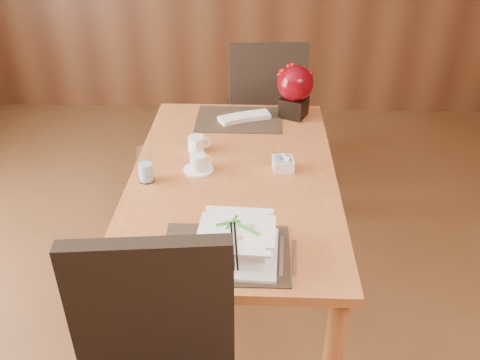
{
  "coord_description": "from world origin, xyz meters",
  "views": [
    {
      "loc": [
        0.11,
        -1.32,
        1.91
      ],
      "look_at": [
        0.04,
        0.35,
        0.87
      ],
      "focal_mm": 38.0,
      "sensor_mm": 36.0,
      "label": 1
    }
  ],
  "objects_px": {
    "dining_table": "(234,191)",
    "coffee_cup": "(198,164)",
    "water_glass": "(145,165)",
    "berry_decor": "(295,88)",
    "far_chair": "(265,108)",
    "soup_setting": "(237,242)",
    "bread_plate": "(118,274)",
    "creamer_jug": "(196,144)",
    "sugar_caddy": "(283,164)"
  },
  "relations": [
    {
      "from": "berry_decor",
      "to": "bread_plate",
      "type": "distance_m",
      "value": 1.44
    },
    {
      "from": "coffee_cup",
      "to": "sugar_caddy",
      "type": "relative_size",
      "value": 1.51
    },
    {
      "from": "water_glass",
      "to": "sugar_caddy",
      "type": "height_order",
      "value": "water_glass"
    },
    {
      "from": "water_glass",
      "to": "berry_decor",
      "type": "relative_size",
      "value": 0.56
    },
    {
      "from": "soup_setting",
      "to": "bread_plate",
      "type": "bearing_deg",
      "value": -160.65
    },
    {
      "from": "soup_setting",
      "to": "far_chair",
      "type": "distance_m",
      "value": 1.66
    },
    {
      "from": "coffee_cup",
      "to": "water_glass",
      "type": "distance_m",
      "value": 0.24
    },
    {
      "from": "far_chair",
      "to": "dining_table",
      "type": "bearing_deg",
      "value": 76.89
    },
    {
      "from": "soup_setting",
      "to": "far_chair",
      "type": "relative_size",
      "value": 0.28
    },
    {
      "from": "bread_plate",
      "to": "far_chair",
      "type": "xyz_separation_m",
      "value": [
        0.49,
        1.75,
        -0.17
      ]
    },
    {
      "from": "berry_decor",
      "to": "far_chair",
      "type": "bearing_deg",
      "value": 107.17
    },
    {
      "from": "dining_table",
      "to": "sugar_caddy",
      "type": "relative_size",
      "value": 16.86
    },
    {
      "from": "water_glass",
      "to": "far_chair",
      "type": "height_order",
      "value": "far_chair"
    },
    {
      "from": "berry_decor",
      "to": "coffee_cup",
      "type": "bearing_deg",
      "value": -127.17
    },
    {
      "from": "coffee_cup",
      "to": "bread_plate",
      "type": "height_order",
      "value": "coffee_cup"
    },
    {
      "from": "dining_table",
      "to": "far_chair",
      "type": "height_order",
      "value": "far_chair"
    },
    {
      "from": "creamer_jug",
      "to": "soup_setting",
      "type": "bearing_deg",
      "value": -81.24
    },
    {
      "from": "soup_setting",
      "to": "far_chair",
      "type": "bearing_deg",
      "value": 88.93
    },
    {
      "from": "dining_table",
      "to": "berry_decor",
      "type": "distance_m",
      "value": 0.72
    },
    {
      "from": "dining_table",
      "to": "coffee_cup",
      "type": "xyz_separation_m",
      "value": [
        -0.16,
        0.02,
        0.13
      ]
    },
    {
      "from": "coffee_cup",
      "to": "creamer_jug",
      "type": "xyz_separation_m",
      "value": [
        -0.03,
        0.18,
        0.0
      ]
    },
    {
      "from": "water_glass",
      "to": "far_chair",
      "type": "xyz_separation_m",
      "value": [
        0.52,
        1.16,
        -0.24
      ]
    },
    {
      "from": "dining_table",
      "to": "coffee_cup",
      "type": "bearing_deg",
      "value": 173.9
    },
    {
      "from": "creamer_jug",
      "to": "bread_plate",
      "type": "relative_size",
      "value": 0.73
    },
    {
      "from": "coffee_cup",
      "to": "far_chair",
      "type": "height_order",
      "value": "far_chair"
    },
    {
      "from": "coffee_cup",
      "to": "water_glass",
      "type": "height_order",
      "value": "water_glass"
    },
    {
      "from": "soup_setting",
      "to": "bread_plate",
      "type": "distance_m",
      "value": 0.41
    },
    {
      "from": "coffee_cup",
      "to": "creamer_jug",
      "type": "height_order",
      "value": "coffee_cup"
    },
    {
      "from": "water_glass",
      "to": "bread_plate",
      "type": "xyz_separation_m",
      "value": [
        0.02,
        -0.59,
        -0.07
      ]
    },
    {
      "from": "soup_setting",
      "to": "coffee_cup",
      "type": "distance_m",
      "value": 0.6
    },
    {
      "from": "berry_decor",
      "to": "far_chair",
      "type": "xyz_separation_m",
      "value": [
        -0.15,
        0.47,
        -0.32
      ]
    },
    {
      "from": "coffee_cup",
      "to": "sugar_caddy",
      "type": "distance_m",
      "value": 0.38
    },
    {
      "from": "coffee_cup",
      "to": "bread_plate",
      "type": "distance_m",
      "value": 0.71
    },
    {
      "from": "sugar_caddy",
      "to": "water_glass",
      "type": "bearing_deg",
      "value": -168.44
    },
    {
      "from": "soup_setting",
      "to": "creamer_jug",
      "type": "distance_m",
      "value": 0.79
    },
    {
      "from": "dining_table",
      "to": "soup_setting",
      "type": "height_order",
      "value": "soup_setting"
    },
    {
      "from": "creamer_jug",
      "to": "sugar_caddy",
      "type": "height_order",
      "value": "creamer_jug"
    },
    {
      "from": "sugar_caddy",
      "to": "berry_decor",
      "type": "relative_size",
      "value": 0.32
    },
    {
      "from": "creamer_jug",
      "to": "bread_plate",
      "type": "distance_m",
      "value": 0.89
    },
    {
      "from": "creamer_jug",
      "to": "coffee_cup",
      "type": "bearing_deg",
      "value": -88.9
    },
    {
      "from": "dining_table",
      "to": "bread_plate",
      "type": "bearing_deg",
      "value": -117.46
    },
    {
      "from": "soup_setting",
      "to": "far_chair",
      "type": "height_order",
      "value": "far_chair"
    },
    {
      "from": "soup_setting",
      "to": "sugar_caddy",
      "type": "relative_size",
      "value": 3.31
    },
    {
      "from": "bread_plate",
      "to": "far_chair",
      "type": "distance_m",
      "value": 1.83
    },
    {
      "from": "coffee_cup",
      "to": "bread_plate",
      "type": "bearing_deg",
      "value": -105.57
    },
    {
      "from": "bread_plate",
      "to": "dining_table",
      "type": "bearing_deg",
      "value": 62.54
    },
    {
      "from": "dining_table",
      "to": "coffee_cup",
      "type": "relative_size",
      "value": 11.14
    },
    {
      "from": "bread_plate",
      "to": "far_chair",
      "type": "height_order",
      "value": "far_chair"
    },
    {
      "from": "soup_setting",
      "to": "coffee_cup",
      "type": "bearing_deg",
      "value": 111.69
    },
    {
      "from": "water_glass",
      "to": "berry_decor",
      "type": "xyz_separation_m",
      "value": [
        0.66,
        0.69,
        0.08
      ]
    }
  ]
}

